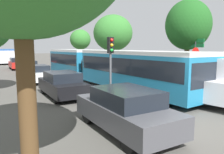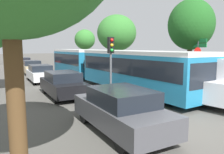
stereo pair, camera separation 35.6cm
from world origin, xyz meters
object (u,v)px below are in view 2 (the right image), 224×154
queued_car_black (63,84)px  tree_right_far (85,40)px  direction_sign_post (198,51)px  tree_right_mid (117,34)px  articulated_bus (106,64)px  city_bus_rear (13,55)px  queued_car_red (23,63)px  traffic_light (111,53)px  tree_right_near (191,26)px  queued_car_white (40,73)px  queued_car_graphite (121,110)px  no_entry_sign (197,62)px  queued_car_tan (32,67)px

queued_car_black → tree_right_far: bearing=-24.8°
direction_sign_post → tree_right_mid: 12.59m
articulated_bus → queued_car_black: bearing=-60.0°
city_bus_rear → tree_right_mid: 23.44m
direction_sign_post → articulated_bus: bearing=-36.6°
queued_car_red → tree_right_far: (10.06, 3.06, 3.31)m
traffic_light → tree_right_near: (7.75, 1.24, 1.95)m
queued_car_black → tree_right_near: bearing=-90.2°
queued_car_white → tree_right_mid: bearing=-63.8°
queued_car_black → tree_right_mid: size_ratio=0.62×
city_bus_rear → direction_sign_post: size_ratio=3.26×
direction_sign_post → queued_car_red: bearing=-64.1°
queued_car_graphite → articulated_bus: bearing=-24.2°
no_entry_sign → direction_sign_post: direction_sign_post is taller
no_entry_sign → traffic_light: bearing=-101.0°
city_bus_rear → no_entry_sign: (8.09, -34.62, 0.44)m
queued_car_graphite → tree_right_near: bearing=-58.4°
city_bus_rear → queued_car_tan: (0.17, -19.71, -0.72)m
articulated_bus → queued_car_graphite: bearing=-27.6°
queued_car_white → no_entry_sign: 12.08m
articulated_bus → city_bus_rear: (-4.16, 29.35, -0.07)m
city_bus_rear → queued_car_white: size_ratio=2.90×
city_bus_rear → traffic_light: 33.59m
queued_car_tan → no_entry_sign: size_ratio=1.47×
no_entry_sign → tree_right_far: (1.98, 24.02, 2.20)m
queued_car_graphite → tree_right_near: tree_right_near is taller
queued_car_graphite → traffic_light: (2.24, 4.76, 1.75)m
articulated_bus → direction_sign_post: 6.86m
traffic_light → articulated_bus: bearing=159.6°
articulated_bus → tree_right_near: (5.88, -2.90, 2.94)m
queued_car_red → queued_car_white: bearing=179.9°
direction_sign_post → queued_car_white: bearing=-37.7°
queued_car_tan → queued_car_red: 6.06m
queued_car_black → direction_sign_post: 9.99m
traffic_light → tree_right_near: size_ratio=0.52×
no_entry_sign → direction_sign_post: size_ratio=0.78×
tree_right_near → tree_right_mid: bearing=89.9°
tree_right_far → no_entry_sign: bearing=-94.7°
city_bus_rear → queued_car_red: bearing=-175.9°
tree_right_near → queued_car_tan: bearing=128.2°
queued_car_black → tree_right_near: 10.82m
articulated_bus → queued_car_graphite: articulated_bus is taller
queued_car_graphite → queued_car_red: queued_car_red is taller
queued_car_red → direction_sign_post: (9.61, -19.73, 1.79)m
queued_car_red → tree_right_mid: tree_right_mid is taller
articulated_bus → queued_car_red: 16.25m
queued_car_graphite → tree_right_far: size_ratio=0.74×
city_bus_rear → queued_car_graphite: (0.05, -38.25, -0.69)m
queued_car_black → tree_right_mid: 15.55m
tree_right_far → queued_car_white: bearing=-123.8°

